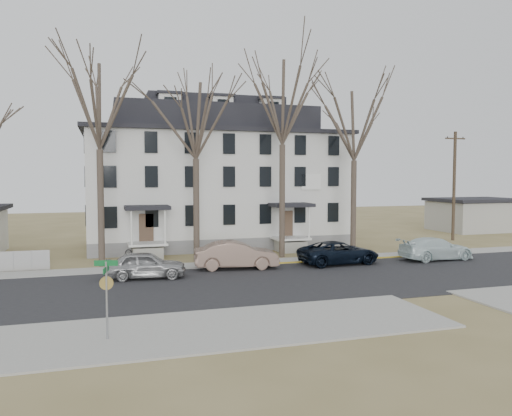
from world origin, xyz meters
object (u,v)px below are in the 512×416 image
object	(u,v)px
car_navy	(339,253)
bicycle_left	(136,252)
car_silver	(145,265)
car_white	(436,249)
tree_far_left	(99,99)
tree_center	(282,96)
car_tan	(236,255)
utility_pole_far	(454,185)
street_sign	(106,288)
boarding_house	(215,179)
tree_mid_right	(354,121)
tree_mid_left	(196,115)

from	to	relation	value
car_navy	bicycle_left	bearing A→B (deg)	61.10
car_silver	car_white	xyz separation A→B (m)	(19.10, 0.54, -0.00)
tree_far_left	car_silver	world-z (taller)	tree_far_left
tree_center	car_silver	world-z (taller)	tree_center
car_tan	utility_pole_far	bearing A→B (deg)	-62.66
street_sign	boarding_house	bearing A→B (deg)	82.35
utility_pole_far	car_tan	distance (m)	23.36
boarding_house	street_sign	bearing A→B (deg)	-110.76
utility_pole_far	street_sign	size ratio (longest dim) A/B	3.41
car_tan	car_white	bearing A→B (deg)	-85.46
utility_pole_far	street_sign	distance (m)	35.12
car_tan	car_white	size ratio (longest dim) A/B	0.99
tree_mid_right	street_sign	world-z (taller)	tree_mid_right
car_tan	car_navy	world-z (taller)	car_tan
utility_pole_far	bicycle_left	distance (m)	27.70
utility_pole_far	car_tan	bearing A→B (deg)	-160.59
tree_center	tree_mid_right	distance (m)	5.70
car_navy	boarding_house	bearing A→B (deg)	21.26
tree_mid_left	car_white	xyz separation A→B (m)	(15.41, -4.25, -8.86)
car_tan	street_sign	bearing A→B (deg)	154.64
street_sign	tree_mid_right	bearing A→B (deg)	54.04
tree_far_left	tree_mid_right	world-z (taller)	tree_far_left
utility_pole_far	car_navy	bearing A→B (deg)	-151.99
tree_center	car_navy	distance (m)	11.31
car_tan	bicycle_left	bearing A→B (deg)	53.34
tree_mid_left	utility_pole_far	bearing A→B (deg)	10.13
tree_mid_right	utility_pole_far	distance (m)	13.55
utility_pole_far	car_navy	world-z (taller)	utility_pole_far
car_silver	bicycle_left	size ratio (longest dim) A/B	2.43
car_tan	bicycle_left	world-z (taller)	car_tan
tree_center	street_sign	xyz separation A→B (m)	(-11.77, -14.97, -9.26)
tree_far_left	car_tan	world-z (taller)	tree_far_left
street_sign	car_silver	bearing A→B (deg)	91.59
tree_mid_right	car_silver	bearing A→B (deg)	-162.50
tree_mid_left	tree_center	distance (m)	6.18
tree_far_left	bicycle_left	bearing A→B (deg)	42.48
tree_mid_left	utility_pole_far	size ratio (longest dim) A/B	1.34
car_white	tree_mid_left	bearing A→B (deg)	73.43
utility_pole_far	bicycle_left	bearing A→B (deg)	-175.49
car_navy	bicycle_left	world-z (taller)	car_navy
street_sign	tree_far_left	bearing A→B (deg)	104.00
boarding_house	tree_far_left	xyz separation A→B (m)	(-9.00, -8.15, 4.96)
tree_mid_left	tree_mid_right	world-z (taller)	same
utility_pole_far	car_white	world-z (taller)	utility_pole_far
utility_pole_far	car_white	size ratio (longest dim) A/B	1.85
tree_far_left	car_navy	world-z (taller)	tree_far_left
tree_far_left	car_navy	bearing A→B (deg)	-14.64
car_white	car_silver	bearing A→B (deg)	90.47
boarding_house	car_navy	xyz separation A→B (m)	(5.49, -11.94, -4.66)
car_silver	car_navy	world-z (taller)	car_silver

